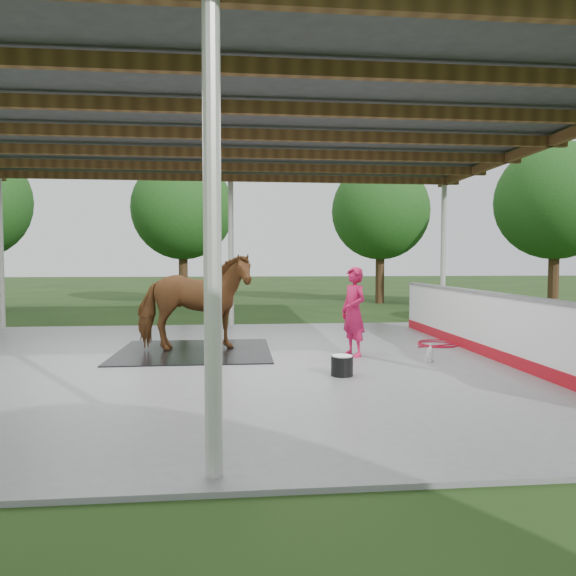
{
  "coord_description": "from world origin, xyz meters",
  "views": [
    {
      "loc": [
        0.2,
        -8.7,
        1.74
      ],
      "look_at": [
        1.09,
        0.51,
        1.25
      ],
      "focal_mm": 32.0,
      "sensor_mm": 36.0,
      "label": 1
    }
  ],
  "objects": [
    {
      "name": "pavilion_structure",
      "position": [
        0.0,
        -0.0,
        3.97
      ],
      "size": [
        12.6,
        10.6,
        4.05
      ],
      "color": "beige",
      "rests_on": "ground"
    },
    {
      "name": "horse",
      "position": [
        -0.63,
        0.92,
        0.98
      ],
      "size": [
        2.16,
        1.02,
        1.81
      ],
      "primitive_type": "imported",
      "rotation": [
        0.0,
        0.0,
        1.55
      ],
      "color": "brown",
      "rests_on": "rubber_mat"
    },
    {
      "name": "soap_bottle_b",
      "position": [
        3.35,
        -0.46,
        0.14
      ],
      "size": [
        0.1,
        0.1,
        0.18
      ],
      "primitive_type": "imported",
      "rotation": [
        0.0,
        0.0,
        -0.25
      ],
      "color": "#338CD8",
      "rests_on": "concrete_slab"
    },
    {
      "name": "rubber_mat",
      "position": [
        -0.63,
        0.92,
        0.06
      ],
      "size": [
        2.81,
        2.63,
        0.02
      ],
      "primitive_type": "cube",
      "color": "black",
      "rests_on": "concrete_slab"
    },
    {
      "name": "ground",
      "position": [
        0.0,
        0.0,
        0.0
      ],
      "size": [
        100.0,
        100.0,
        0.0
      ],
      "primitive_type": "plane",
      "color": "#1E3814"
    },
    {
      "name": "dasher_board",
      "position": [
        4.6,
        0.0,
        0.59
      ],
      "size": [
        0.16,
        8.0,
        1.15
      ],
      "color": "#A60D19",
      "rests_on": "concrete_slab"
    },
    {
      "name": "handler",
      "position": [
        2.23,
        0.23,
        0.84
      ],
      "size": [
        0.58,
        0.68,
        1.58
      ],
      "primitive_type": "imported",
      "rotation": [
        0.0,
        0.0,
        -1.15
      ],
      "color": "#BB1345",
      "rests_on": "concrete_slab"
    },
    {
      "name": "soap_bottle_a",
      "position": [
        3.41,
        -0.4,
        0.2
      ],
      "size": [
        0.13,
        0.13,
        0.31
      ],
      "primitive_type": "imported",
      "rotation": [
        0.0,
        0.0,
        0.13
      ],
      "color": "silver",
      "rests_on": "concrete_slab"
    },
    {
      "name": "tree_belt",
      "position": [
        0.3,
        0.9,
        3.79
      ],
      "size": [
        28.0,
        28.0,
        5.8
      ],
      "color": "#382314",
      "rests_on": "ground"
    },
    {
      "name": "wash_bucket",
      "position": [
        1.71,
        -1.33,
        0.21
      ],
      "size": [
        0.33,
        0.33,
        0.3
      ],
      "color": "black",
      "rests_on": "concrete_slab"
    },
    {
      "name": "hose_coil",
      "position": [
        4.25,
        1.31,
        0.06
      ],
      "size": [
        1.21,
        1.01,
        0.02
      ],
      "color": "#B30C28",
      "rests_on": "concrete_slab"
    },
    {
      "name": "concrete_slab",
      "position": [
        0.0,
        0.0,
        0.03
      ],
      "size": [
        12.0,
        10.0,
        0.05
      ],
      "primitive_type": "cube",
      "color": "slate",
      "rests_on": "ground"
    }
  ]
}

